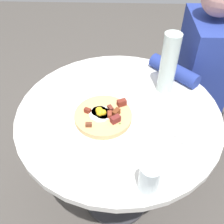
% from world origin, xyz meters
% --- Properties ---
extents(ground_plane, '(6.00, 6.00, 0.00)m').
position_xyz_m(ground_plane, '(0.00, 0.00, 0.00)').
color(ground_plane, '#4C4742').
extents(dining_table, '(0.86, 0.86, 0.73)m').
position_xyz_m(dining_table, '(0.00, 0.00, 0.56)').
color(dining_table, silver).
rests_on(dining_table, ground_plane).
extents(person_seated, '(0.50, 0.46, 1.14)m').
position_xyz_m(person_seated, '(0.45, -0.46, 0.51)').
color(person_seated, '#2D2D33').
rests_on(person_seated, ground_plane).
extents(pizza_plate, '(0.28, 0.28, 0.01)m').
position_xyz_m(pizza_plate, '(-0.06, 0.06, 0.73)').
color(pizza_plate, white).
rests_on(pizza_plate, dining_table).
extents(breakfast_pizza, '(0.23, 0.23, 0.05)m').
position_xyz_m(breakfast_pizza, '(-0.06, 0.06, 0.75)').
color(breakfast_pizza, tan).
rests_on(breakfast_pizza, pizza_plate).
extents(bread_plate, '(0.19, 0.19, 0.01)m').
position_xyz_m(bread_plate, '(0.23, 0.00, 0.73)').
color(bread_plate, white).
rests_on(bread_plate, dining_table).
extents(napkin, '(0.21, 0.22, 0.00)m').
position_xyz_m(napkin, '(-0.10, -0.30, 0.73)').
color(napkin, white).
rests_on(napkin, dining_table).
extents(fork, '(0.11, 0.16, 0.00)m').
position_xyz_m(fork, '(-0.09, -0.29, 0.73)').
color(fork, silver).
rests_on(fork, napkin).
extents(knife, '(0.11, 0.16, 0.00)m').
position_xyz_m(knife, '(-0.12, -0.31, 0.73)').
color(knife, silver).
rests_on(knife, napkin).
extents(water_glass, '(0.07, 0.07, 0.11)m').
position_xyz_m(water_glass, '(-0.35, -0.10, 0.78)').
color(water_glass, silver).
rests_on(water_glass, dining_table).
extents(water_bottle, '(0.07, 0.07, 0.28)m').
position_xyz_m(water_bottle, '(0.15, -0.21, 0.87)').
color(water_bottle, silver).
rests_on(water_bottle, dining_table).
extents(salt_shaker, '(0.03, 0.03, 0.05)m').
position_xyz_m(salt_shaker, '(-0.27, 0.04, 0.75)').
color(salt_shaker, white).
rests_on(salt_shaker, dining_table).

